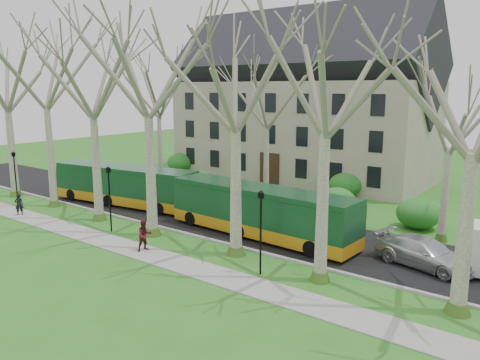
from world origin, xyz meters
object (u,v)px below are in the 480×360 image
object	(u,v)px
bus_follow	(260,211)
pedestrian_a	(19,204)
sedan	(424,253)
pedestrian_b	(145,235)
bus_lead	(125,185)

from	to	relation	value
bus_follow	pedestrian_a	distance (m)	18.45
sedan	pedestrian_b	world-z (taller)	pedestrian_b
bus_lead	pedestrian_b	size ratio (longest dim) A/B	7.09
bus_lead	pedestrian_a	size ratio (longest dim) A/B	8.03
bus_follow	pedestrian_b	distance (m)	7.39
bus_lead	bus_follow	distance (m)	13.47
bus_lead	pedestrian_a	distance (m)	7.89
bus_follow	sedan	bearing A→B (deg)	8.27
bus_lead	pedestrian_a	bearing A→B (deg)	-126.01
bus_follow	sedan	xyz separation A→B (m)	(9.93, 0.89, -0.88)
bus_follow	bus_lead	bearing A→B (deg)	-177.91
bus_lead	sedan	world-z (taller)	bus_lead
bus_lead	bus_follow	bearing A→B (deg)	-8.80
bus_follow	pedestrian_b	size ratio (longest dim) A/B	7.24
pedestrian_a	pedestrian_b	size ratio (longest dim) A/B	0.88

